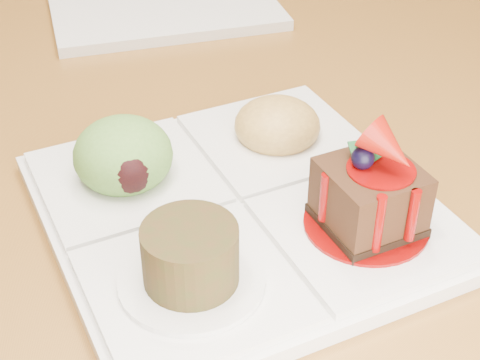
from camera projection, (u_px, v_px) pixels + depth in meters
name	position (u px, v px, depth m)	size (l,w,h in m)	color
dining_table	(82.00, 80.00, 0.86)	(1.00, 1.80, 0.75)	brown
sampler_plate	(235.00, 193.00, 0.53)	(0.30, 0.30, 0.10)	silver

